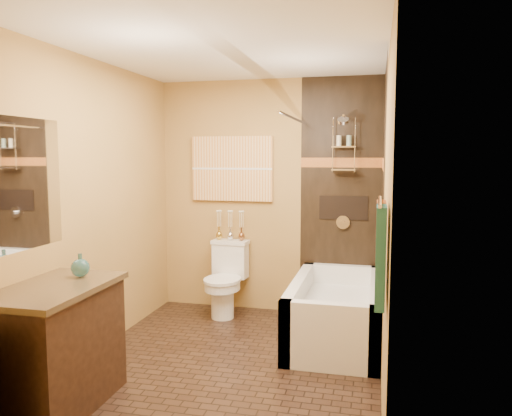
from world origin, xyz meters
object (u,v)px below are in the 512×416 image
(sunset_painting, at_px, (232,169))
(bathtub, at_px, (336,316))
(vanity, at_px, (55,347))
(toilet, at_px, (226,278))

(sunset_painting, xyz_separation_m, bathtub, (1.20, -0.73, -1.33))
(bathtub, bearing_deg, vanity, -135.24)
(sunset_painting, relative_size, toilet, 1.16)
(vanity, bearing_deg, sunset_painting, 77.46)
(toilet, relative_size, vanity, 0.81)
(vanity, bearing_deg, toilet, 76.07)
(sunset_painting, distance_m, bathtub, 1.93)
(sunset_painting, distance_m, vanity, 2.73)
(sunset_painting, height_order, bathtub, sunset_painting)
(bathtub, xyz_separation_m, vanity, (-1.72, -1.71, 0.20))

